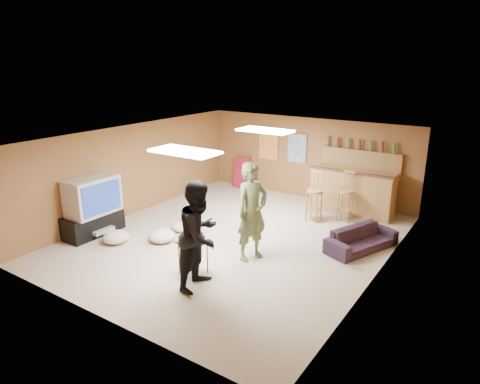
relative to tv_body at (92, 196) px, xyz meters
The scene contains 32 objects.
ground 3.18m from the tv_body, 29.51° to the left, with size 7.00×7.00×0.00m, color tan.
ceiling 3.31m from the tv_body, 29.51° to the left, with size 6.00×7.00×0.02m, color silver.
wall_back 5.66m from the tv_body, 62.08° to the left, with size 6.00×0.02×2.20m, color brown.
wall_front 3.33m from the tv_body, 37.04° to the right, with size 6.00×0.02×2.20m, color brown.
wall_left 1.55m from the tv_body, 103.13° to the left, with size 0.02×7.00×2.20m, color brown.
wall_right 5.85m from the tv_body, 14.87° to the left, with size 0.02×7.00×2.20m, color brown.
tv_stand 0.65m from the tv_body, behind, with size 0.55×1.30×0.50m, color black.
dvd_box 0.76m from the tv_body, ahead, with size 0.35×0.50×0.08m, color #B2B2B7.
tv_body is the anchor object (origin of this frame).
tv_screen 0.31m from the tv_body, ahead, with size 0.02×0.95×0.65m, color navy.
bar_counter 6.09m from the tv_body, 47.00° to the left, with size 2.00×0.60×1.10m, color olive.
bar_lip 5.91m from the tv_body, 45.34° to the left, with size 2.10×0.12×0.05m, color #452116.
bar_shelf 6.45m from the tv_body, 49.74° to the left, with size 2.00×0.18×0.05m, color olive.
bar_backing 6.44m from the tv_body, 49.85° to the left, with size 2.00×0.14×0.60m, color olive.
poster_left 5.19m from the tv_body, 73.70° to the left, with size 0.60×0.03×0.85m, color #BF3F26.
poster_right 5.51m from the tv_body, 64.65° to the left, with size 0.55×0.03×0.80m, color #334C99.
folding_chair_stack 4.86m from the tv_body, 82.29° to the left, with size 0.50×0.14×0.90m, color maroon.
ceiling_panel_front 2.94m from the tv_body, ahead, with size 1.20×0.60×0.04m, color white.
ceiling_panel_back 3.99m from the tv_body, 45.54° to the left, with size 1.20×0.60×0.04m, color white.
person_olive 3.56m from the tv_body, 15.02° to the left, with size 0.69×0.45×1.90m, color #525A34.
person_black 3.31m from the tv_body, ahead, with size 0.90×0.70×1.85m, color black.
sofa 5.68m from the tv_body, 26.13° to the left, with size 1.57×0.61×0.46m, color black.
tray_table 2.96m from the tv_body, ahead, with size 0.49×0.39×0.63m, color #452116.
cup_red_near 2.77m from the tv_body, ahead, with size 0.09×0.09×0.12m, color red.
cup_red_far 2.98m from the tv_body, ahead, with size 0.07×0.07×0.10m, color red.
cup_blue 3.07m from the tv_body, ahead, with size 0.08×0.08×0.11m, color #141890.
bar_stool_left 4.98m from the tv_body, 44.03° to the left, with size 0.41×0.41×1.28m, color olive, non-canonical shape.
bar_stool_right 5.71m from the tv_body, 42.72° to the left, with size 0.34×0.34×1.08m, color olive, non-canonical shape.
cushion_near_tv 1.73m from the tv_body, 20.35° to the left, with size 0.56×0.56×0.25m, color tan.
cushion_mid 2.01m from the tv_body, 40.69° to the left, with size 0.44×0.44×0.20m, color tan.
cushion_far 1.04m from the tv_body, ahead, with size 0.55×0.55×0.25m, color tan.
bottle_row 6.41m from the tv_body, 50.03° to the left, with size 1.76×0.08×0.26m, color #3F7233, non-canonical shape.
Camera 1 is at (4.78, -6.95, 3.69)m, focal length 32.00 mm.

